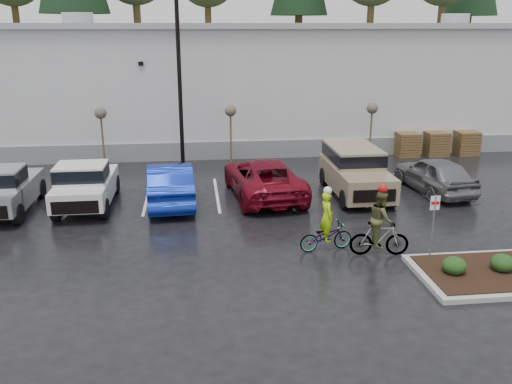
{
  "coord_description": "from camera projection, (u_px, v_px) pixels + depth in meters",
  "views": [
    {
      "loc": [
        -3.44,
        -14.66,
        7.15
      ],
      "look_at": [
        -1.24,
        4.03,
        1.3
      ],
      "focal_mm": 38.0,
      "sensor_mm": 36.0,
      "label": 1
    }
  ],
  "objects": [
    {
      "name": "warehouse",
      "position": [
        243.0,
        79.0,
        36.18
      ],
      "size": [
        60.5,
        15.5,
        7.2
      ],
      "color": "silver",
      "rests_on": "ground"
    },
    {
      "name": "lamppost",
      "position": [
        179.0,
        56.0,
        25.66
      ],
      "size": [
        0.5,
        1.0,
        9.22
      ],
      "color": "black",
      "rests_on": "ground"
    },
    {
      "name": "pallet_stack_c",
      "position": [
        466.0,
        143.0,
        30.83
      ],
      "size": [
        1.2,
        1.2,
        1.35
      ],
      "primitive_type": "cube",
      "color": "#503420",
      "rests_on": "ground"
    },
    {
      "name": "cyclist_hivis",
      "position": [
        326.0,
        231.0,
        17.72
      ],
      "size": [
        1.88,
        0.92,
        2.19
      ],
      "rotation": [
        0.0,
        0.0,
        1.74
      ],
      "color": "#3F3F44",
      "rests_on": "ground"
    },
    {
      "name": "car_grey",
      "position": [
        435.0,
        174.0,
        23.94
      ],
      "size": [
        2.42,
        4.87,
        1.59
      ],
      "primitive_type": "imported",
      "rotation": [
        0.0,
        0.0,
        3.26
      ],
      "color": "slate",
      "rests_on": "ground"
    },
    {
      "name": "cyclist_olive",
      "position": [
        380.0,
        230.0,
        17.27
      ],
      "size": [
        1.89,
        0.93,
        2.38
      ],
      "rotation": [
        0.0,
        0.0,
        1.44
      ],
      "color": "#3F3F44",
      "rests_on": "ground"
    },
    {
      "name": "sapling_east",
      "position": [
        372.0,
        111.0,
        28.6
      ],
      "size": [
        0.6,
        0.6,
        3.2
      ],
      "color": "#503420",
      "rests_on": "ground"
    },
    {
      "name": "car_red",
      "position": [
        263.0,
        178.0,
        23.29
      ],
      "size": [
        3.31,
        6.18,
        1.65
      ],
      "primitive_type": "imported",
      "rotation": [
        0.0,
        0.0,
        3.24
      ],
      "color": "maroon",
      "rests_on": "ground"
    },
    {
      "name": "pallet_stack_b",
      "position": [
        436.0,
        144.0,
        30.63
      ],
      "size": [
        1.2,
        1.2,
        1.35
      ],
      "primitive_type": "cube",
      "color": "#503420",
      "rests_on": "ground"
    },
    {
      "name": "wooded_ridge",
      "position": [
        223.0,
        64.0,
        58.19
      ],
      "size": [
        80.0,
        25.0,
        6.0
      ],
      "primitive_type": "cube",
      "color": "#203717",
      "rests_on": "ground"
    },
    {
      "name": "pallet_stack_a",
      "position": [
        407.0,
        144.0,
        30.44
      ],
      "size": [
        1.2,
        1.2,
        1.35
      ],
      "primitive_type": "cube",
      "color": "#503420",
      "rests_on": "ground"
    },
    {
      "name": "pickup_silver",
      "position": [
        6.0,
        186.0,
        21.52
      ],
      "size": [
        2.1,
        5.2,
        1.96
      ],
      "primitive_type": null,
      "color": "#ABAEB2",
      "rests_on": "ground"
    },
    {
      "name": "sapling_mid",
      "position": [
        231.0,
        114.0,
        27.76
      ],
      "size": [
        0.6,
        0.6,
        3.2
      ],
      "color": "#503420",
      "rests_on": "ground"
    },
    {
      "name": "car_blue",
      "position": [
        170.0,
        183.0,
        22.41
      ],
      "size": [
        2.11,
        5.29,
        1.71
      ],
      "primitive_type": "imported",
      "rotation": [
        0.0,
        0.0,
        3.2
      ],
      "color": "#0D2398",
      "rests_on": "ground"
    },
    {
      "name": "fire_lane_sign",
      "position": [
        433.0,
        220.0,
        16.61
      ],
      "size": [
        0.3,
        0.05,
        2.2
      ],
      "color": "gray",
      "rests_on": "ground"
    },
    {
      "name": "suv_tan",
      "position": [
        356.0,
        172.0,
        23.37
      ],
      "size": [
        2.2,
        5.1,
        2.06
      ],
      "primitive_type": null,
      "color": "gray",
      "rests_on": "ground"
    },
    {
      "name": "shrub_b",
      "position": [
        503.0,
        263.0,
        15.96
      ],
      "size": [
        0.7,
        0.7,
        0.52
      ],
      "primitive_type": "ellipsoid",
      "color": "black",
      "rests_on": "curb_island"
    },
    {
      "name": "pickup_white",
      "position": [
        87.0,
        182.0,
        22.11
      ],
      "size": [
        2.1,
        5.2,
        1.96
      ],
      "primitive_type": null,
      "color": "silver",
      "rests_on": "ground"
    },
    {
      "name": "sapling_west",
      "position": [
        101.0,
        117.0,
        27.04
      ],
      "size": [
        0.6,
        0.6,
        3.2
      ],
      "color": "#503420",
      "rests_on": "ground"
    },
    {
      "name": "shrub_a",
      "position": [
        454.0,
        266.0,
        15.79
      ],
      "size": [
        0.7,
        0.7,
        0.52
      ],
      "primitive_type": "ellipsoid",
      "color": "black",
      "rests_on": "curb_island"
    },
    {
      "name": "ground",
      "position": [
        312.0,
        271.0,
        16.41
      ],
      "size": [
        120.0,
        120.0,
        0.0
      ],
      "primitive_type": "plane",
      "color": "black",
      "rests_on": "ground"
    }
  ]
}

